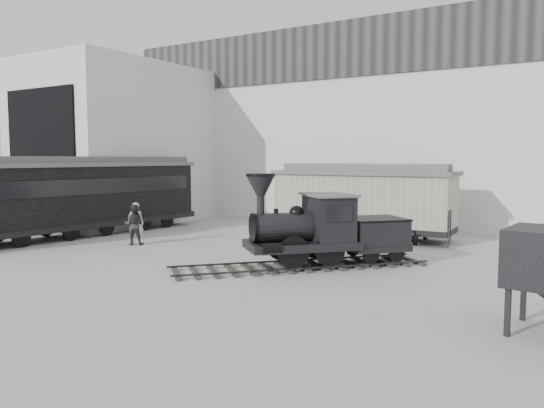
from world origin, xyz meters
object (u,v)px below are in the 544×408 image
Objects in this scene: passenger_coach at (84,195)px; visitor_a at (136,223)px; locomotive at (320,233)px; boxcar at (363,199)px; visitor_b at (134,225)px.

visitor_a is at bearing -3.40° from passenger_coach.
locomotive is at bearing 147.25° from visitor_a.
passenger_coach is (-12.98, 0.73, 0.78)m from locomotive.
boxcar reaches higher than locomotive.
locomotive is 13.02m from passenger_coach.
visitor_a is 1.04× the size of visitor_b.
locomotive is 4.31× the size of visitor_a.
boxcar is 10.38m from visitor_b.
boxcar is at bearing 143.06° from locomotive.
boxcar is at bearing -170.02° from visitor_a.
visitor_a is at bearing -137.95° from locomotive.
visitor_b is (-7.54, -7.06, -0.94)m from boxcar.
visitor_a is (-7.62, -6.88, -0.90)m from boxcar.
locomotive is 0.92× the size of boxcar.
locomotive reaches higher than visitor_b.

